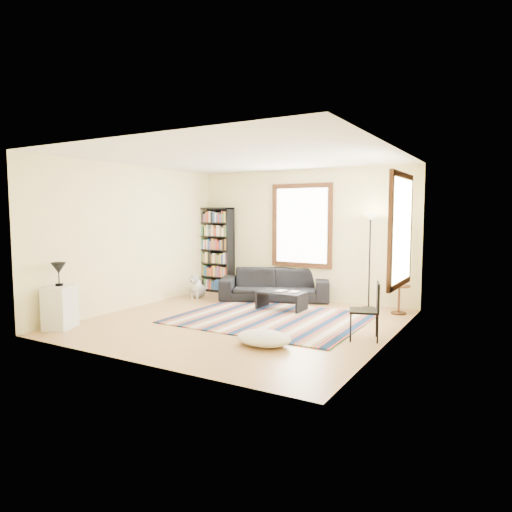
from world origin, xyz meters
The scene contains 21 objects.
floor centered at (0.00, 0.00, -0.05)m, with size 5.00×5.00×0.10m, color tan.
ceiling centered at (0.00, 0.00, 2.85)m, with size 5.00×5.00×0.10m, color white.
wall_back centered at (0.00, 2.55, 1.40)m, with size 5.00×0.10×2.80m, color beige.
wall_front centered at (0.00, -2.55, 1.40)m, with size 5.00×0.10×2.80m, color beige.
wall_left centered at (-2.55, 0.00, 1.40)m, with size 0.10×5.00×2.80m, color beige.
wall_right centered at (2.55, 0.00, 1.40)m, with size 0.10×5.00×2.80m, color beige.
window_back centered at (0.00, 2.47, 1.60)m, with size 1.20×0.06×1.60m, color white.
window_right centered at (2.47, 0.80, 1.60)m, with size 0.06×1.20×1.60m, color white.
rug centered at (0.32, 0.45, 0.01)m, with size 3.19×2.56×0.02m, color #0D2441.
sofa centered at (-0.44, 2.05, 0.34)m, with size 0.90×2.30×0.67m, color black.
bookshelf centered at (-2.17, 2.32, 1.00)m, with size 0.90×0.30×2.00m, color black.
coffee_table centered at (0.16, 1.20, 0.18)m, with size 0.90×0.50×0.36m, color black.
book_a centered at (0.06, 1.20, 0.37)m, with size 0.17×0.23×0.02m, color beige.
book_b centered at (0.31, 1.25, 0.37)m, with size 0.23×0.17×0.02m, color beige.
floor_cushion centered at (1.01, -1.03, 0.10)m, with size 0.81×0.61×0.20m, color beige.
floor_lamp centered at (1.59, 2.15, 0.93)m, with size 0.30×0.30×1.86m, color black, non-canonical shape.
side_table centered at (2.20, 2.00, 0.27)m, with size 0.40×0.40×0.54m, color #4B2A12.
folding_chair centered at (2.15, -0.03, 0.43)m, with size 0.42×0.40×0.86m, color black.
white_cabinet centered at (-2.30, -1.86, 0.35)m, with size 0.38×0.50×0.70m, color silver.
table_lamp centered at (-2.30, -1.86, 0.89)m, with size 0.24×0.24×0.38m, color black, non-canonical shape.
dog centered at (-2.03, 1.43, 0.27)m, with size 0.38×0.53×0.53m, color #B3B3B3, non-canonical shape.
Camera 1 is at (4.09, -6.55, 1.87)m, focal length 32.00 mm.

